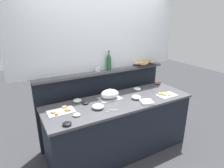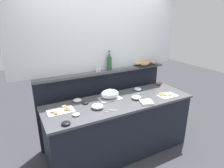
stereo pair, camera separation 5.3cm
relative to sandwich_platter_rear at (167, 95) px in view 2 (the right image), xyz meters
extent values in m
plane|color=#38383D|center=(-0.75, 0.79, -0.91)|extent=(12.00, 12.00, 0.00)
cube|color=black|center=(-0.75, 0.19, -0.48)|extent=(2.22, 0.71, 0.86)
cube|color=#4C4C51|center=(-0.75, 0.19, -0.03)|extent=(2.26, 0.75, 0.03)
cube|color=black|center=(-0.75, 0.75, -0.30)|extent=(2.28, 0.08, 1.21)
cube|color=#4C4C51|center=(-0.75, 0.70, 0.32)|extent=(2.28, 0.22, 0.04)
cube|color=silver|center=(-0.75, 0.77, 1.02)|extent=(2.88, 0.08, 1.35)
cube|color=white|center=(0.01, -0.01, -0.01)|extent=(0.30, 0.19, 0.01)
cube|color=tan|center=(-0.04, 0.00, 0.00)|extent=(0.06, 0.05, 0.01)
cube|color=#66994C|center=(-0.04, 0.00, 0.01)|extent=(0.06, 0.05, 0.01)
cube|color=tan|center=(-0.04, 0.00, 0.02)|extent=(0.06, 0.05, 0.01)
cube|color=tan|center=(-0.02, 0.05, 0.00)|extent=(0.07, 0.06, 0.01)
cube|color=#66994C|center=(-0.02, 0.05, 0.01)|extent=(0.07, 0.06, 0.01)
cube|color=tan|center=(-0.02, 0.05, 0.02)|extent=(0.07, 0.06, 0.01)
cube|color=tan|center=(-0.09, 0.05, 0.00)|extent=(0.05, 0.07, 0.01)
cube|color=#66994C|center=(-0.09, 0.05, 0.01)|extent=(0.05, 0.07, 0.01)
cube|color=tan|center=(-0.09, 0.05, 0.02)|extent=(0.05, 0.07, 0.01)
cube|color=tan|center=(0.03, -0.04, 0.00)|extent=(0.07, 0.06, 0.01)
cube|color=#66994C|center=(0.03, -0.04, 0.01)|extent=(0.07, 0.06, 0.01)
cube|color=tan|center=(0.03, -0.04, 0.02)|extent=(0.07, 0.06, 0.01)
cube|color=white|center=(-1.62, 0.27, -0.01)|extent=(0.35, 0.22, 0.01)
cube|color=tan|center=(-1.55, 0.34, 0.00)|extent=(0.06, 0.05, 0.01)
cube|color=#B24738|center=(-1.55, 0.34, 0.01)|extent=(0.06, 0.05, 0.01)
cube|color=tan|center=(-1.55, 0.34, 0.02)|extent=(0.06, 0.05, 0.01)
cube|color=tan|center=(-1.69, 0.20, 0.00)|extent=(0.06, 0.07, 0.01)
cube|color=#B24738|center=(-1.69, 0.20, 0.01)|extent=(0.06, 0.07, 0.01)
cube|color=tan|center=(-1.69, 0.20, 0.02)|extent=(0.06, 0.07, 0.01)
cube|color=tan|center=(-1.54, 0.25, 0.00)|extent=(0.07, 0.06, 0.01)
cube|color=#B24738|center=(-1.54, 0.25, 0.01)|extent=(0.07, 0.06, 0.01)
cube|color=tan|center=(-1.54, 0.25, 0.02)|extent=(0.07, 0.06, 0.01)
cube|color=tan|center=(-1.53, 0.22, 0.00)|extent=(0.06, 0.05, 0.01)
cube|color=#B24738|center=(-1.53, 0.22, 0.01)|extent=(0.06, 0.05, 0.01)
cube|color=tan|center=(-1.53, 0.22, 0.02)|extent=(0.06, 0.05, 0.01)
cube|color=tan|center=(-1.72, 0.26, 0.00)|extent=(0.06, 0.07, 0.01)
cube|color=#B24738|center=(-1.72, 0.26, 0.01)|extent=(0.06, 0.07, 0.01)
cube|color=tan|center=(-1.72, 0.26, 0.02)|extent=(0.06, 0.07, 0.01)
cube|color=#B7BABF|center=(-0.85, 0.33, 0.00)|extent=(0.34, 0.24, 0.01)
ellipsoid|color=silver|center=(-0.85, 0.33, 0.07)|extent=(0.28, 0.23, 0.14)
sphere|color=#B7BABF|center=(-0.85, 0.33, 0.15)|extent=(0.02, 0.02, 0.02)
ellipsoid|color=silver|center=(-1.15, 0.11, 0.02)|extent=(0.17, 0.17, 0.07)
ellipsoid|color=#599959|center=(-1.15, 0.11, 0.01)|extent=(0.13, 0.13, 0.04)
ellipsoid|color=silver|center=(-1.33, 0.46, 0.01)|extent=(0.13, 0.13, 0.05)
ellipsoid|color=#BF4C3F|center=(-1.33, 0.46, 0.01)|extent=(0.10, 0.10, 0.03)
ellipsoid|color=silver|center=(-0.50, 0.13, 0.02)|extent=(0.15, 0.15, 0.06)
ellipsoid|color=white|center=(-0.50, 0.13, 0.01)|extent=(0.11, 0.11, 0.04)
ellipsoid|color=silver|center=(-0.27, 0.41, 0.02)|extent=(0.13, 0.13, 0.05)
ellipsoid|color=#F28C4C|center=(-0.27, 0.41, 0.01)|extent=(0.10, 0.10, 0.03)
ellipsoid|color=black|center=(-1.64, -0.09, 0.01)|extent=(0.11, 0.11, 0.04)
ellipsoid|color=silver|center=(-1.47, 0.06, 0.01)|extent=(0.10, 0.10, 0.03)
ellipsoid|color=brown|center=(0.25, 0.48, 0.01)|extent=(0.10, 0.10, 0.04)
ellipsoid|color=black|center=(-1.24, 0.34, 0.01)|extent=(0.09, 0.09, 0.03)
cylinder|color=#B7BABF|center=(-1.03, -0.05, -0.01)|extent=(0.18, 0.04, 0.01)
cylinder|color=#B7BABF|center=(-1.01, -0.01, -0.01)|extent=(0.15, 0.11, 0.01)
sphere|color=#B7BABF|center=(-0.94, -0.07, -0.01)|extent=(0.01, 0.01, 0.01)
cube|color=white|center=(-0.46, -0.07, 0.01)|extent=(0.21, 0.21, 0.03)
cylinder|color=#23562D|center=(-0.68, 0.67, 0.45)|extent=(0.08, 0.08, 0.22)
cone|color=#23562D|center=(-0.68, 0.67, 0.60)|extent=(0.06, 0.06, 0.08)
cylinder|color=black|center=(-0.68, 0.67, 0.65)|extent=(0.03, 0.03, 0.02)
cylinder|color=white|center=(-0.91, 0.67, 0.38)|extent=(0.03, 0.03, 0.08)
cylinder|color=#B7BABF|center=(-0.91, 0.67, 0.42)|extent=(0.03, 0.03, 0.01)
cylinder|color=white|center=(-0.86, 0.67, 0.38)|extent=(0.03, 0.03, 0.08)
cylinder|color=#B7BABF|center=(-0.86, 0.67, 0.42)|extent=(0.03, 0.03, 0.01)
cube|color=black|center=(0.05, 0.67, 0.35)|extent=(0.40, 0.26, 0.02)
ellipsoid|color=#AD7A47|center=(-0.03, 0.58, 0.39)|extent=(0.17, 0.13, 0.06)
ellipsoid|color=tan|center=(-0.07, 0.68, 0.39)|extent=(0.16, 0.10, 0.05)
ellipsoid|color=tan|center=(-0.01, 0.65, 0.39)|extent=(0.17, 0.14, 0.06)
ellipsoid|color=#B7844C|center=(0.20, 0.63, 0.39)|extent=(0.11, 0.13, 0.05)
ellipsoid|color=#B7844C|center=(0.08, 0.63, 0.39)|extent=(0.15, 0.16, 0.06)
camera|label=1|loc=(-2.12, -2.02, 1.17)|focal=30.47mm
camera|label=2|loc=(-2.08, -2.05, 1.17)|focal=30.47mm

